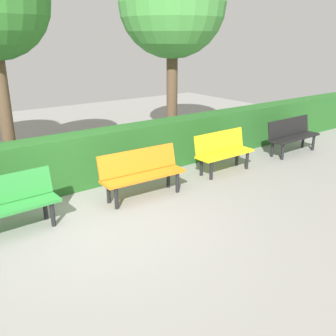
% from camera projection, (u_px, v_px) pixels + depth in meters
% --- Properties ---
extents(ground_plane, '(21.27, 21.27, 0.00)m').
position_uv_depth(ground_plane, '(101.00, 226.00, 5.87)').
color(ground_plane, gray).
extents(bench_black, '(1.60, 0.49, 0.86)m').
position_uv_depth(bench_black, '(292.00, 134.00, 9.43)').
color(bench_black, black).
rests_on(bench_black, ground_plane).
extents(bench_yellow, '(1.39, 0.48, 0.86)m').
position_uv_depth(bench_yellow, '(223.00, 150.00, 8.11)').
color(bench_yellow, yellow).
rests_on(bench_yellow, ground_plane).
extents(bench_orange, '(1.59, 0.52, 0.86)m').
position_uv_depth(bench_orange, '(142.00, 171.00, 6.82)').
color(bench_orange, orange).
rests_on(bench_orange, ground_plane).
extents(bench_green, '(1.66, 0.52, 0.86)m').
position_uv_depth(bench_green, '(0.00, 204.00, 5.48)').
color(bench_green, '#2D8C38').
rests_on(bench_green, ground_plane).
extents(hedge_row, '(17.27, 0.55, 1.04)m').
position_uv_depth(hedge_row, '(107.00, 155.00, 7.62)').
color(hedge_row, '#266023').
rests_on(hedge_row, ground_plane).
extents(tree_near, '(2.64, 2.64, 4.88)m').
position_uv_depth(tree_near, '(172.00, 4.00, 9.24)').
color(tree_near, brown).
rests_on(tree_near, ground_plane).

